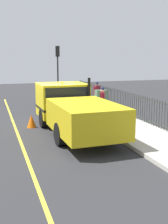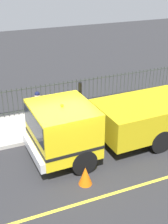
{
  "view_description": "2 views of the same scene",
  "coord_description": "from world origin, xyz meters",
  "views": [
    {
      "loc": [
        -3.25,
        -14.96,
        3.57
      ],
      "look_at": [
        1.31,
        -0.96,
        0.77
      ],
      "focal_mm": 46.09,
      "sensor_mm": 36.0,
      "label": 1
    },
    {
      "loc": [
        -9.0,
        3.01,
        6.82
      ],
      "look_at": [
        1.45,
        -1.44,
        1.26
      ],
      "focal_mm": 49.12,
      "sensor_mm": 36.0,
      "label": 2
    }
  ],
  "objects": [
    {
      "name": "sidewalk_slab",
      "position": [
        3.27,
        0.0,
        0.08
      ],
      "size": [
        2.75,
        23.59,
        0.16
      ],
      "primitive_type": "cube",
      "color": "#B7B2A8",
      "rests_on": "ground"
    },
    {
      "name": "ground_plane",
      "position": [
        0.0,
        0.0,
        0.0
      ],
      "size": [
        51.91,
        51.91,
        0.0
      ],
      "primitive_type": "plane",
      "color": "#2B2B2D",
      "rests_on": "ground"
    },
    {
      "name": "iron_fence",
      "position": [
        4.5,
        -0.0,
        0.86
      ],
      "size": [
        0.04,
        20.09,
        1.39
      ],
      "color": "#2D332D",
      "rests_on": "sidewalk_slab"
    },
    {
      "name": "worker_standing",
      "position": [
        2.78,
        0.15,
        1.24
      ],
      "size": [
        0.43,
        0.58,
        1.76
      ],
      "rotation": [
        0.0,
        0.0,
        -2.06
      ],
      "color": "maroon",
      "rests_on": "sidewalk_slab"
    },
    {
      "name": "lane_marking",
      "position": [
        -2.16,
        0.0,
        0.0
      ],
      "size": [
        0.12,
        21.23,
        0.01
      ],
      "primitive_type": "cube",
      "color": "yellow",
      "rests_on": "ground"
    },
    {
      "name": "work_truck",
      "position": [
        0.4,
        -1.84,
        1.24
      ],
      "size": [
        2.67,
        7.01,
        2.57
      ],
      "rotation": [
        0.0,
        0.0,
        0.03
      ],
      "color": "yellow",
      "rests_on": "ground"
    },
    {
      "name": "traffic_cone",
      "position": [
        -1.34,
        -0.3,
        0.33
      ],
      "size": [
        0.47,
        0.47,
        0.67
      ],
      "primitive_type": "cone",
      "color": "orange",
      "rests_on": "ground"
    }
  ]
}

